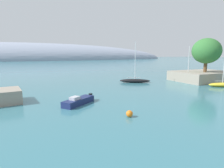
{
  "coord_description": "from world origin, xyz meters",
  "views": [
    {
      "loc": [
        -13.88,
        0.1,
        6.82
      ],
      "look_at": [
        -0.65,
        29.6,
        1.65
      ],
      "focal_mm": 30.85,
      "sensor_mm": 36.0,
      "label": 1
    }
  ],
  "objects": [
    {
      "name": "distant_ridge",
      "position": [
        -18.37,
        215.26,
        0.0
      ],
      "size": [
        335.78,
        64.66,
        34.93
      ],
      "primitive_type": "ellipsoid",
      "color": "#8E99AD",
      "rests_on": "ground"
    },
    {
      "name": "shore_outcrop",
      "position": [
        26.57,
        34.54,
        1.18
      ],
      "size": [
        14.12,
        10.3,
        2.36
      ],
      "primitive_type": "cube",
      "color": "gray",
      "rests_on": "ground"
    },
    {
      "name": "sailboat_yellow_near_shore",
      "position": [
        22.98,
        26.49,
        0.53
      ],
      "size": [
        6.05,
        3.76,
        9.9
      ],
      "rotation": [
        0.0,
        0.0,
        5.91
      ],
      "color": "yellow",
      "rests_on": "water"
    },
    {
      "name": "sailboat_black_mid_mooring",
      "position": [
        9.33,
        38.72,
        0.51
      ],
      "size": [
        7.04,
        4.89,
        9.43
      ],
      "rotation": [
        0.0,
        0.0,
        5.78
      ],
      "color": "black",
      "rests_on": "water"
    },
    {
      "name": "sailboat_teal_outer_mooring",
      "position": [
        21.99,
        34.96,
        0.57
      ],
      "size": [
        4.03,
        5.99,
        8.53
      ],
      "rotation": [
        0.0,
        0.0,
        4.26
      ],
      "color": "#1E6B70",
      "rests_on": "water"
    },
    {
      "name": "mooring_buoy_orange",
      "position": [
        -3.97,
        17.58,
        0.37
      ],
      "size": [
        0.74,
        0.74,
        0.74
      ],
      "primitive_type": "sphere",
      "color": "orange",
      "rests_on": "water"
    },
    {
      "name": "motorboat_navy_foreground",
      "position": [
        -7.69,
        24.94,
        0.45
      ],
      "size": [
        5.08,
        4.4,
        1.22
      ],
      "rotation": [
        0.0,
        0.0,
        3.8
      ],
      "color": "navy",
      "rests_on": "water"
    },
    {
      "name": "tree_clump_shore",
      "position": [
        25.14,
        32.8,
        7.36
      ],
      "size": [
        6.57,
        6.57,
        7.98
      ],
      "color": "brown",
      "rests_on": "shore_outcrop"
    }
  ]
}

